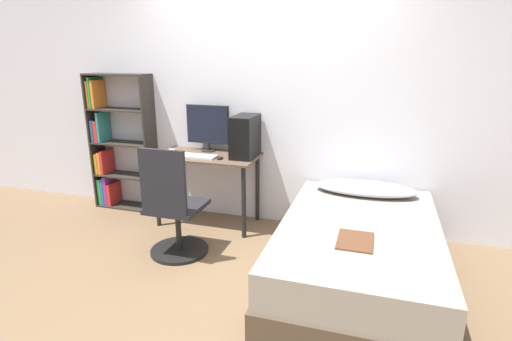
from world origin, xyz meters
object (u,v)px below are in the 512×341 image
(keyboard, at_px, (198,156))
(pc_tower, at_px, (245,136))
(bookshelf, at_px, (114,148))
(office_chair, at_px, (174,215))
(bed, at_px, (358,253))
(monitor, at_px, (208,126))

(keyboard, distance_m, pc_tower, 0.50)
(bookshelf, relative_size, pc_tower, 3.71)
(bookshelf, distance_m, pc_tower, 1.61)
(office_chair, bearing_deg, bed, 2.11)
(bookshelf, distance_m, monitor, 1.19)
(keyboard, bearing_deg, monitor, 92.83)
(bed, bearing_deg, pc_tower, 147.56)
(office_chair, distance_m, bed, 1.55)
(office_chair, height_order, keyboard, office_chair)
(bookshelf, bearing_deg, monitor, 1.39)
(bookshelf, xyz_separation_m, bed, (2.76, -0.82, -0.45))
(monitor, relative_size, keyboard, 1.33)
(office_chair, height_order, bed, office_chair)
(monitor, bearing_deg, bed, -27.90)
(bookshelf, relative_size, monitor, 3.17)
(keyboard, bearing_deg, pc_tower, 21.35)
(bookshelf, height_order, bed, bookshelf)
(bed, height_order, monitor, monitor)
(bed, distance_m, keyboard, 1.77)
(bookshelf, relative_size, keyboard, 4.22)
(bookshelf, height_order, office_chair, bookshelf)
(bed, distance_m, monitor, 1.97)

